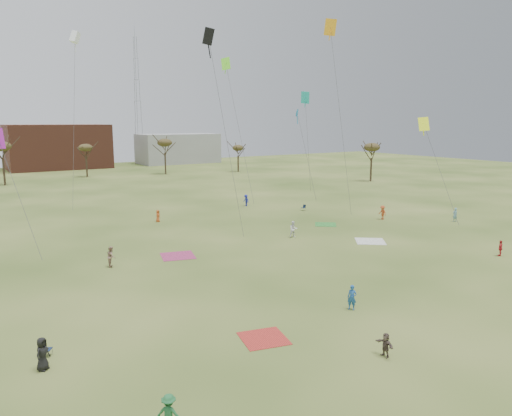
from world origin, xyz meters
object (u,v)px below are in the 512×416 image
spectator_fore_a (500,248)px  radio_tower (137,100)px  camp_chair_right (303,209)px  flyer_near_center (169,414)px  camp_chair_left (46,352)px  flyer_near_right (352,297)px

spectator_fore_a → radio_tower: size_ratio=0.04×
spectator_fore_a → camp_chair_right: spectator_fore_a is taller
flyer_near_center → camp_chair_right: 53.05m
radio_tower → camp_chair_right: bearing=-95.3°
flyer_near_center → spectator_fore_a: size_ratio=1.11×
radio_tower → camp_chair_left: bearing=-112.1°
flyer_near_center → flyer_near_right: size_ratio=0.98×
flyer_near_center → camp_chair_right: size_ratio=1.99×
spectator_fore_a → radio_tower: radio_tower is taller
flyer_near_center → camp_chair_right: (37.29, 37.72, -0.61)m
spectator_fore_a → camp_chair_left: bearing=-20.8°
flyer_near_center → spectator_fore_a: 38.94m
flyer_near_center → camp_chair_left: (-3.09, 10.10, -0.61)m
flyer_near_right → radio_tower: radio_tower is taller
spectator_fore_a → camp_chair_left: 41.27m
flyer_near_center → camp_chair_left: flyer_near_center is taller
spectator_fore_a → flyer_near_right: bearing=-12.2°
flyer_near_center → radio_tower: 139.63m
flyer_near_center → camp_chair_left: 10.58m
camp_chair_left → flyer_near_center: bearing=-130.9°
camp_chair_left → camp_chair_right: same height
flyer_near_right → spectator_fore_a: size_ratio=1.13×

